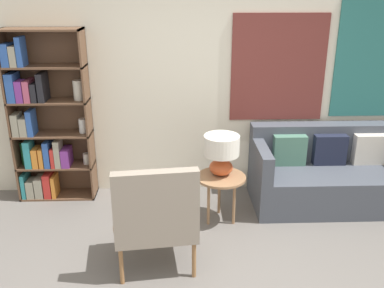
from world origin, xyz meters
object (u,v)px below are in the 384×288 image
(armchair, at_px, (156,215))
(couch, at_px, (330,174))
(bookshelf, at_px, (43,124))
(side_table, at_px, (221,181))
(table_lamp, at_px, (221,151))

(armchair, relative_size, couch, 0.57)
(couch, bearing_deg, armchair, -147.56)
(bookshelf, relative_size, side_table, 3.77)
(bookshelf, distance_m, couch, 3.21)
(armchair, bearing_deg, table_lamp, 54.16)
(couch, bearing_deg, table_lamp, -165.16)
(side_table, bearing_deg, couch, 16.71)
(armchair, relative_size, side_table, 1.97)
(armchair, height_order, table_lamp, armchair)
(armchair, xyz_separation_m, couch, (1.87, 1.19, -0.22))
(side_table, height_order, table_lamp, table_lamp)
(bookshelf, bearing_deg, table_lamp, -16.70)
(couch, relative_size, side_table, 3.42)
(armchair, height_order, couch, armchair)
(side_table, relative_size, table_lamp, 1.20)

